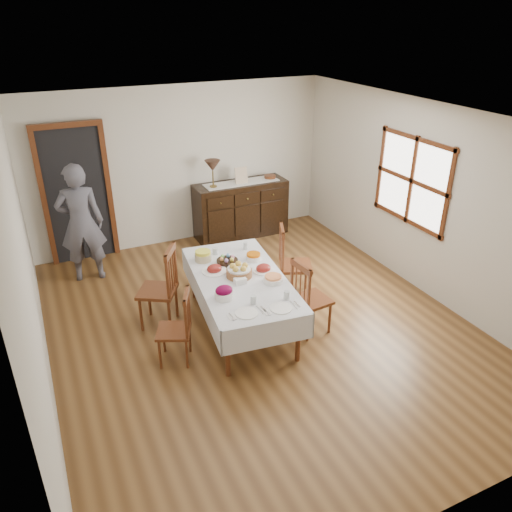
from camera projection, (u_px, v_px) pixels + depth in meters
name	position (u px, v px, depth m)	size (l,w,h in m)	color
ground	(259.00, 325.00, 6.38)	(6.00, 6.00, 0.00)	brown
room_shell	(234.00, 196.00, 5.93)	(5.02, 6.02, 2.65)	white
dining_table	(240.00, 283.00, 6.10)	(1.28, 2.17, 0.71)	silver
chair_left_near	(178.00, 327.00, 5.56)	(0.49, 0.49, 0.89)	#582A14
chair_left_far	(161.00, 287.00, 6.18)	(0.61, 0.61, 1.07)	#582A14
chair_right_near	(309.00, 297.00, 6.05)	(0.45, 0.45, 0.98)	#582A14
chair_right_far	(292.00, 262.00, 6.82)	(0.57, 0.57, 1.04)	#582A14
sideboard	(241.00, 209.00, 8.72)	(1.61, 0.58, 0.97)	black
person	(80.00, 219.00, 7.10)	(0.59, 0.38, 1.88)	#52515C
bread_basket	(239.00, 271.00, 6.05)	(0.32, 0.32, 0.17)	brown
egg_basket	(227.00, 261.00, 6.38)	(0.28, 0.28, 0.10)	black
ham_platter_a	(214.00, 269.00, 6.18)	(0.32, 0.32, 0.11)	white
ham_platter_b	(263.00, 269.00, 6.19)	(0.27, 0.27, 0.11)	white
beet_bowl	(224.00, 293.00, 5.60)	(0.22, 0.22, 0.15)	white
carrot_bowl	(253.00, 257.00, 6.46)	(0.20, 0.20, 0.09)	white
pineapple_bowl	(203.00, 256.00, 6.43)	(0.21, 0.21, 0.14)	#C5B485
casserole_dish	(273.00, 279.00, 5.95)	(0.24, 0.24, 0.08)	white
butter_dish	(240.00, 281.00, 5.91)	(0.15, 0.11, 0.07)	white
setting_left	(248.00, 309.00, 5.39)	(0.43, 0.31, 0.10)	white
setting_right	(283.00, 304.00, 5.48)	(0.43, 0.31, 0.10)	white
glass_far_a	(215.00, 251.00, 6.61)	(0.07, 0.07, 0.09)	silver
glass_far_b	(246.00, 246.00, 6.74)	(0.06, 0.06, 0.11)	silver
runner	(242.00, 183.00, 8.50)	(1.30, 0.35, 0.01)	silver
table_lamp	(213.00, 167.00, 8.13)	(0.26, 0.26, 0.46)	brown
picture_frame	(241.00, 175.00, 8.41)	(0.22, 0.08, 0.28)	tan
deco_bowl	(270.00, 177.00, 8.71)	(0.20, 0.20, 0.06)	#582A14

